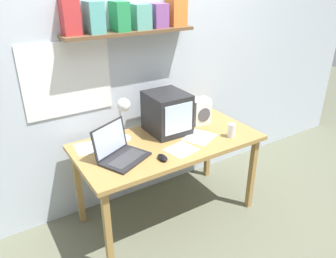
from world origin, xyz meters
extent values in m
plane|color=#626550|center=(0.00, 0.00, 0.00)|extent=(12.00, 12.00, 0.00)
cube|color=silver|center=(0.00, 0.47, 1.30)|extent=(5.60, 0.06, 2.60)
cube|color=white|center=(-0.61, 0.44, 1.22)|extent=(0.67, 0.01, 0.56)
cube|color=brown|center=(-0.11, 0.35, 1.53)|extent=(1.06, 0.18, 0.02)
cube|color=#C23234|center=(-0.55, 0.39, 1.66)|extent=(0.12, 0.12, 0.24)
cube|color=#55A6A0|center=(-0.39, 0.37, 1.65)|extent=(0.11, 0.15, 0.22)
cube|color=#268B4C|center=(-0.19, 0.36, 1.65)|extent=(0.10, 0.16, 0.21)
cube|color=#5DA99A|center=(-0.02, 0.37, 1.64)|extent=(0.13, 0.15, 0.19)
cube|color=#874D94|center=(0.14, 0.37, 1.64)|extent=(0.12, 0.14, 0.18)
cube|color=orange|center=(0.32, 0.38, 1.66)|extent=(0.13, 0.13, 0.24)
cube|color=#A27B41|center=(0.00, 0.00, 0.71)|extent=(1.48, 0.74, 0.03)
cube|color=#A27B41|center=(-0.68, -0.31, 0.35)|extent=(0.04, 0.05, 0.69)
cube|color=#A27B41|center=(0.68, -0.31, 0.35)|extent=(0.04, 0.05, 0.69)
cube|color=#A27B41|center=(-0.68, 0.31, 0.35)|extent=(0.04, 0.05, 0.69)
cube|color=#A27B41|center=(0.68, 0.31, 0.35)|extent=(0.04, 0.05, 0.69)
cube|color=#232326|center=(0.09, 0.15, 0.90)|extent=(0.31, 0.34, 0.34)
cube|color=silver|center=(0.09, -0.02, 0.90)|extent=(0.25, 0.01, 0.24)
cube|color=#232326|center=(-0.42, -0.10, 0.74)|extent=(0.40, 0.35, 0.02)
cube|color=#38383A|center=(-0.41, -0.11, 0.75)|extent=(0.31, 0.24, 0.00)
cube|color=#232326|center=(-0.48, 0.02, 0.86)|extent=(0.32, 0.18, 0.23)
cube|color=#B2BFE2|center=(-0.48, 0.02, 0.86)|extent=(0.29, 0.17, 0.21)
cylinder|color=white|center=(-0.31, 0.21, 0.74)|extent=(0.14, 0.14, 0.01)
cylinder|color=white|center=(-0.31, 0.21, 0.89)|extent=(0.02, 0.02, 0.30)
sphere|color=white|center=(-0.30, 0.15, 1.04)|extent=(0.10, 0.10, 0.10)
cylinder|color=white|center=(0.47, -0.22, 0.79)|extent=(0.06, 0.06, 0.11)
cylinder|color=#4CC656|center=(0.47, -0.22, 0.77)|extent=(0.05, 0.05, 0.08)
cube|color=white|center=(0.42, 0.14, 0.84)|extent=(0.17, 0.14, 0.22)
cylinder|color=#4C4C51|center=(0.42, 0.07, 0.83)|extent=(0.12, 0.01, 0.12)
ellipsoid|color=black|center=(-0.19, -0.23, 0.74)|extent=(0.06, 0.11, 0.03)
cube|color=silver|center=(0.24, -0.10, 0.73)|extent=(0.31, 0.29, 0.00)
cube|color=white|center=(0.00, -0.19, 0.73)|extent=(0.24, 0.23, 0.00)
cube|color=white|center=(-0.54, 0.21, 0.73)|extent=(0.31, 0.24, 0.00)
camera|label=1|loc=(-1.24, -1.97, 1.93)|focal=35.00mm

